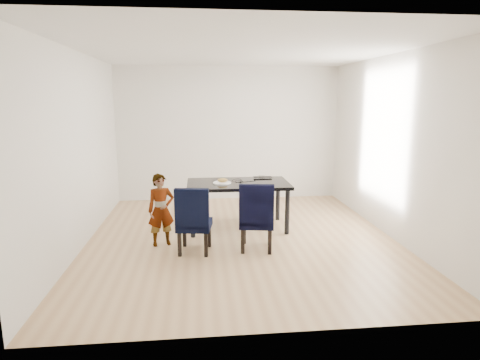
{
  "coord_description": "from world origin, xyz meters",
  "views": [
    {
      "loc": [
        -0.6,
        -5.68,
        2.04
      ],
      "look_at": [
        0.0,
        0.2,
        0.85
      ],
      "focal_mm": 30.0,
      "sensor_mm": 36.0,
      "label": 1
    }
  ],
  "objects": [
    {
      "name": "ceiling",
      "position": [
        0.0,
        0.0,
        2.71
      ],
      "size": [
        4.5,
        5.0,
        0.01
      ],
      "primitive_type": "cube",
      "color": "white",
      "rests_on": "wall_back"
    },
    {
      "name": "floor",
      "position": [
        0.0,
        0.0,
        -0.01
      ],
      "size": [
        4.5,
        5.0,
        0.01
      ],
      "primitive_type": "cube",
      "color": "tan",
      "rests_on": "ground"
    },
    {
      "name": "wall_left",
      "position": [
        -2.25,
        0.0,
        1.35
      ],
      "size": [
        0.01,
        5.0,
        2.7
      ],
      "primitive_type": "cube",
      "color": "silver",
      "rests_on": "ground"
    },
    {
      "name": "sandwich",
      "position": [
        -0.25,
        0.47,
        0.8
      ],
      "size": [
        0.18,
        0.13,
        0.07
      ],
      "primitive_type": "ellipsoid",
      "rotation": [
        0.0,
        0.0,
        0.35
      ],
      "color": "#A6803B",
      "rests_on": "plate"
    },
    {
      "name": "wall_right",
      "position": [
        2.25,
        0.0,
        1.35
      ],
      "size": [
        0.01,
        5.0,
        2.7
      ],
      "primitive_type": "cube",
      "color": "white",
      "rests_on": "ground"
    },
    {
      "name": "dining_table",
      "position": [
        0.0,
        0.5,
        0.38
      ],
      "size": [
        1.6,
        0.9,
        0.75
      ],
      "primitive_type": "cube",
      "color": "black",
      "rests_on": "floor"
    },
    {
      "name": "laptop",
      "position": [
        0.44,
        0.85,
        0.76
      ],
      "size": [
        0.31,
        0.21,
        0.02
      ],
      "primitive_type": "imported",
      "rotation": [
        0.0,
        0.0,
        3.16
      ],
      "color": "black",
      "rests_on": "dining_table"
    },
    {
      "name": "chair_right",
      "position": [
        0.16,
        -0.45,
        0.48
      ],
      "size": [
        0.53,
        0.55,
        0.95
      ],
      "primitive_type": "cube",
      "rotation": [
        0.0,
        0.0,
        -0.17
      ],
      "color": "black",
      "rests_on": "floor"
    },
    {
      "name": "plate",
      "position": [
        -0.26,
        0.46,
        0.76
      ],
      "size": [
        0.33,
        0.33,
        0.02
      ],
      "primitive_type": "cylinder",
      "rotation": [
        0.0,
        0.0,
        0.18
      ],
      "color": "white",
      "rests_on": "dining_table"
    },
    {
      "name": "chair_left",
      "position": [
        -0.69,
        -0.46,
        0.46
      ],
      "size": [
        0.5,
        0.52,
        0.92
      ],
      "primitive_type": "cube",
      "rotation": [
        0.0,
        0.0,
        -0.15
      ],
      "color": "black",
      "rests_on": "floor"
    },
    {
      "name": "wall_front",
      "position": [
        0.0,
        -2.5,
        1.35
      ],
      "size": [
        4.5,
        0.01,
        2.7
      ],
      "primitive_type": "cube",
      "color": "white",
      "rests_on": "ground"
    },
    {
      "name": "cable_tangle",
      "position": [
        0.02,
        0.53,
        0.75
      ],
      "size": [
        0.14,
        0.14,
        0.01
      ],
      "primitive_type": "torus",
      "rotation": [
        0.0,
        0.0,
        -0.1
      ],
      "color": "black",
      "rests_on": "dining_table"
    },
    {
      "name": "child",
      "position": [
        -1.15,
        -0.15,
        0.51
      ],
      "size": [
        0.43,
        0.34,
        1.03
      ],
      "primitive_type": "imported",
      "rotation": [
        0.0,
        0.0,
        0.28
      ],
      "color": "#F64714",
      "rests_on": "floor"
    },
    {
      "name": "wall_back",
      "position": [
        0.0,
        2.5,
        1.35
      ],
      "size": [
        4.5,
        0.01,
        2.7
      ],
      "primitive_type": "cube",
      "color": "white",
      "rests_on": "ground"
    }
  ]
}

